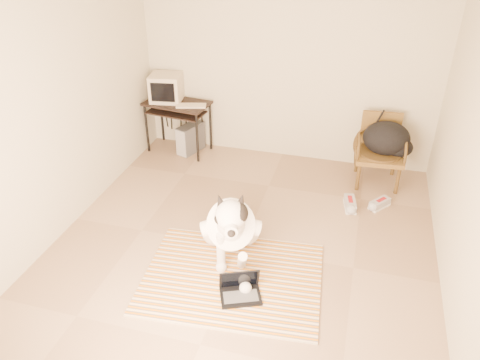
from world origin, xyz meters
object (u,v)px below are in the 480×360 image
at_px(crt_monitor, 166,88).
at_px(backpack, 388,140).
at_px(computer_desk, 177,110).
at_px(dog, 231,226).
at_px(pc_tower, 191,138).
at_px(rattan_chair, 379,150).
at_px(laptop, 240,289).

relative_size(crt_monitor, backpack, 0.75).
distance_m(computer_desk, backpack, 2.91).
xyz_separation_m(dog, crt_monitor, (-1.58, 2.14, 0.56)).
bearing_deg(dog, backpack, 52.94).
relative_size(computer_desk, pc_tower, 1.98).
xyz_separation_m(computer_desk, rattan_chair, (2.82, -0.11, -0.20)).
distance_m(laptop, pc_tower, 3.05).
height_order(dog, laptop, dog).
height_order(pc_tower, backpack, backpack).
relative_size(laptop, pc_tower, 0.94).
bearing_deg(backpack, crt_monitor, 176.82).
xyz_separation_m(dog, backpack, (1.49, 1.97, 0.23)).
bearing_deg(crt_monitor, laptop, -55.85).
height_order(computer_desk, rattan_chair, rattan_chair).
distance_m(laptop, crt_monitor, 3.37).
distance_m(dog, crt_monitor, 2.72).
height_order(crt_monitor, rattan_chair, crt_monitor).
distance_m(dog, laptop, 0.68).
xyz_separation_m(laptop, rattan_chair, (1.15, 2.54, 0.36)).
bearing_deg(pc_tower, crt_monitor, 173.20).
distance_m(dog, rattan_chair, 2.43).
xyz_separation_m(crt_monitor, pc_tower, (0.34, -0.04, -0.73)).
xyz_separation_m(crt_monitor, backpack, (3.07, -0.17, -0.33)).
height_order(laptop, rattan_chair, rattan_chair).
relative_size(pc_tower, backpack, 0.76).
relative_size(computer_desk, rattan_chair, 1.08).
bearing_deg(backpack, laptop, -116.11).
xyz_separation_m(dog, rattan_chair, (1.40, 1.98, 0.07)).
bearing_deg(computer_desk, dog, -55.82).
distance_m(crt_monitor, backpack, 3.09).
height_order(dog, crt_monitor, crt_monitor).
height_order(laptop, computer_desk, computer_desk).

